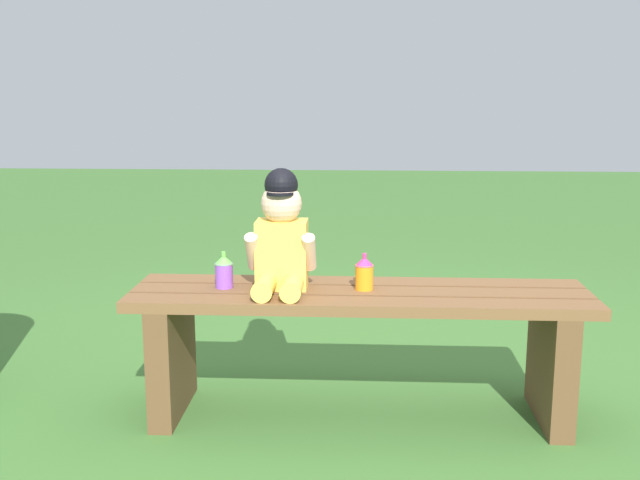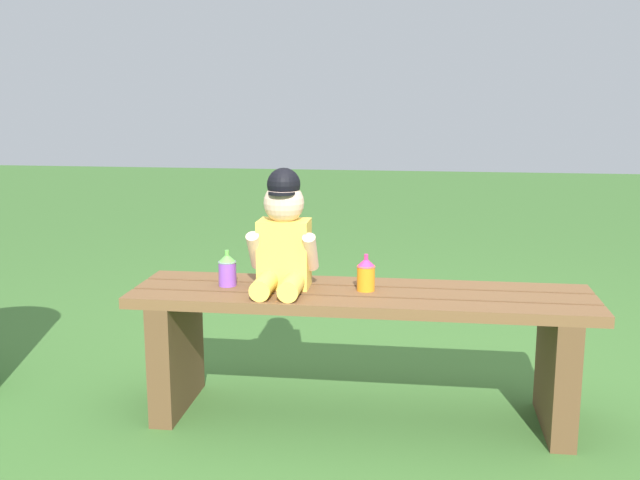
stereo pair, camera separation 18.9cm
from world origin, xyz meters
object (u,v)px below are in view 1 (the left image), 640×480
park_bench (360,331)px  sippy_cup_left (224,271)px  sippy_cup_right (365,273)px  child_figure (281,237)px

park_bench → sippy_cup_left: 0.50m
sippy_cup_right → sippy_cup_left: bearing=180.0°
child_figure → sippy_cup_left: 0.23m
child_figure → sippy_cup_left: (-0.20, 0.01, -0.12)m
child_figure → park_bench: bearing=-1.3°
park_bench → sippy_cup_left: (-0.46, 0.01, 0.20)m
child_figure → sippy_cup_right: child_figure is taller
park_bench → sippy_cup_left: sippy_cup_left is taller
park_bench → sippy_cup_right: (0.01, 0.01, 0.20)m
child_figure → sippy_cup_right: 0.30m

